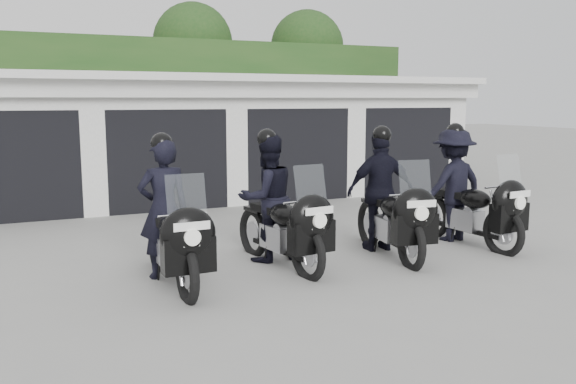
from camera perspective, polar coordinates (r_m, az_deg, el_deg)
name	(u,v)px	position (r m, az deg, el deg)	size (l,w,h in m)	color
ground	(264,276)	(8.46, -2.21, -7.90)	(80.00, 80.00, 0.00)	gray
garage_block	(144,139)	(15.90, -13.32, 4.88)	(16.40, 6.80, 2.96)	white
background_vegetation	(124,88)	(20.72, -15.07, 9.37)	(20.00, 3.90, 5.80)	#1A3A15
police_bike_a	(170,223)	(8.11, -10.99, -2.90)	(0.70, 2.34, 2.04)	black
police_bike_b	(274,206)	(8.94, -1.31, -1.32)	(1.02, 2.35, 2.05)	black
police_bike_c	(386,198)	(9.68, 9.13, -0.59)	(1.21, 2.36, 2.07)	black
police_bike_d	(461,191)	(10.68, 15.87, 0.12)	(1.30, 2.39, 2.08)	black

